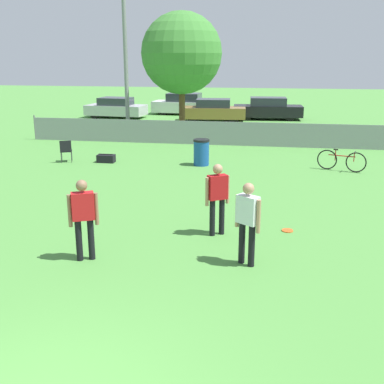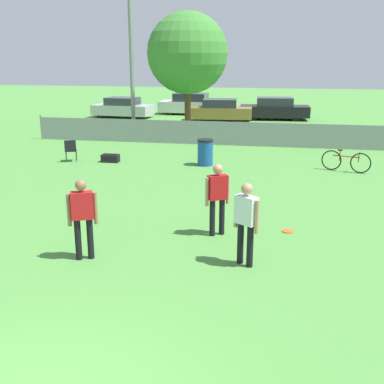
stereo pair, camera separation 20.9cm
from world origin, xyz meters
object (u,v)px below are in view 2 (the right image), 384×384
(light_pole, at_px, (131,39))
(folding_chair_sideline, at_px, (71,149))
(player_receiver_white, at_px, (246,218))
(parked_car_dark, at_px, (275,109))
(tree_near_pole, at_px, (188,53))
(parked_car_white, at_px, (191,104))
(player_defender_red, at_px, (217,194))
(player_thrower_red, at_px, (82,213))
(trash_bin, at_px, (205,152))
(gear_bag_sideline, at_px, (110,158))
(parked_car_silver, at_px, (123,108))
(bicycle_sideline, at_px, (346,161))
(parked_car_tan, at_px, (220,110))
(frisbee_disc, at_px, (288,231))

(light_pole, distance_m, folding_chair_sideline, 7.49)
(player_receiver_white, distance_m, parked_car_dark, 23.19)
(tree_near_pole, xyz_separation_m, parked_car_white, (-1.58, 8.95, -3.45))
(player_receiver_white, bearing_deg, player_defender_red, 150.94)
(player_thrower_red, relative_size, trash_bin, 1.69)
(player_defender_red, bearing_deg, gear_bag_sideline, 93.73)
(folding_chair_sideline, height_order, parked_car_silver, parked_car_silver)
(trash_bin, relative_size, parked_car_white, 0.22)
(folding_chair_sideline, relative_size, parked_car_white, 0.20)
(trash_bin, xyz_separation_m, gear_bag_sideline, (-3.76, -0.13, -0.35))
(player_receiver_white, relative_size, trash_bin, 1.69)
(player_thrower_red, relative_size, parked_car_silver, 0.41)
(tree_near_pole, distance_m, parked_car_dark, 9.02)
(parked_car_white, bearing_deg, parked_car_dark, -14.57)
(player_thrower_red, relative_size, bicycle_sideline, 1.00)
(light_pole, bearing_deg, parked_car_white, 84.95)
(player_thrower_red, bearing_deg, parked_car_tan, 66.18)
(parked_car_white, relative_size, parked_car_tan, 1.07)
(player_defender_red, distance_m, bicycle_sideline, 8.12)
(tree_near_pole, bearing_deg, folding_chair_sideline, -112.63)
(parked_car_silver, bearing_deg, gear_bag_sideline, -68.10)
(parked_car_tan, xyz_separation_m, parked_car_dark, (3.39, 1.58, 0.00))
(parked_car_tan, bearing_deg, bicycle_sideline, -68.44)
(folding_chair_sideline, relative_size, trash_bin, 0.87)
(gear_bag_sideline, relative_size, parked_car_tan, 0.16)
(player_receiver_white, xyz_separation_m, parked_car_silver, (-10.15, 22.37, -0.34))
(player_defender_red, distance_m, parked_car_white, 24.04)
(light_pole, height_order, player_defender_red, light_pole)
(player_receiver_white, bearing_deg, trash_bin, 138.66)
(light_pole, xyz_separation_m, player_thrower_red, (3.65, -14.88, -3.84))
(player_receiver_white, bearing_deg, player_thrower_red, -140.07)
(trash_bin, xyz_separation_m, parked_car_dark, (2.22, 14.34, 0.19))
(trash_bin, height_order, gear_bag_sideline, trash_bin)
(bicycle_sideline, distance_m, gear_bag_sideline, 8.91)
(trash_bin, bearing_deg, bicycle_sideline, -0.76)
(folding_chair_sideline, height_order, trash_bin, trash_bin)
(tree_near_pole, xyz_separation_m, trash_bin, (2.14, -7.24, -3.65))
(parked_car_tan, bearing_deg, frisbee_disc, -82.27)
(parked_car_silver, bearing_deg, trash_bin, -54.67)
(player_thrower_red, distance_m, player_defender_red, 3.11)
(tree_near_pole, height_order, parked_car_white, tree_near_pole)
(bicycle_sideline, distance_m, parked_car_white, 18.52)
(trash_bin, bearing_deg, parked_car_white, 102.93)
(bicycle_sideline, relative_size, trash_bin, 1.68)
(player_defender_red, bearing_deg, light_pole, 82.72)
(bicycle_sideline, bearing_deg, parked_car_white, 137.47)
(player_receiver_white, bearing_deg, light_pole, 149.68)
(parked_car_silver, height_order, parked_car_tan, parked_car_tan)
(tree_near_pole, bearing_deg, parked_car_dark, 58.52)
(frisbee_disc, xyz_separation_m, gear_bag_sideline, (-6.88, 6.63, 0.14))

